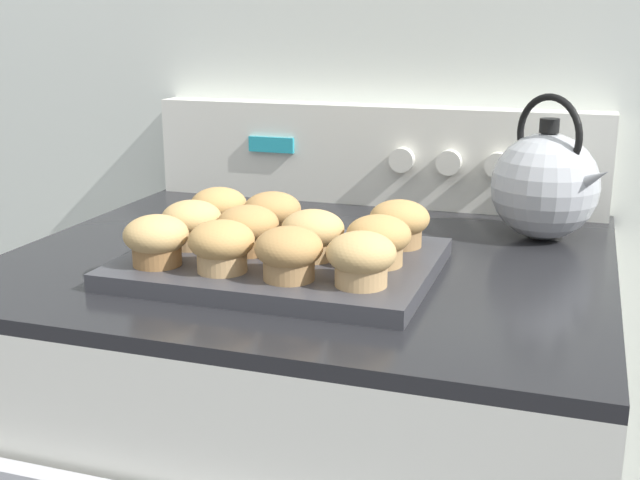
{
  "coord_description": "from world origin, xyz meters",
  "views": [
    {
      "loc": [
        0.34,
        -0.63,
        1.23
      ],
      "look_at": [
        0.04,
        0.28,
        0.96
      ],
      "focal_mm": 45.0,
      "sensor_mm": 36.0,
      "label": 1
    }
  ],
  "objects_px": {
    "muffin_r0_c1": "(222,245)",
    "muffin_r2_c0": "(219,208)",
    "muffin_r0_c0": "(156,239)",
    "muffin_r1_c3": "(379,239)",
    "muffin_pan": "(282,264)",
    "muffin_r2_c1": "(272,213)",
    "muffin_r1_c0": "(192,223)",
    "muffin_r1_c1": "(248,229)",
    "muffin_r2_c3": "(399,223)",
    "muffin_r0_c3": "(361,258)",
    "tea_kettle": "(546,184)",
    "muffin_r0_c2": "(289,253)",
    "muffin_r1_c2": "(313,233)"
  },
  "relations": [
    {
      "from": "muffin_r0_c2",
      "to": "muffin_r1_c0",
      "type": "distance_m",
      "value": 0.19
    },
    {
      "from": "muffin_r0_c1",
      "to": "tea_kettle",
      "type": "distance_m",
      "value": 0.49
    },
    {
      "from": "tea_kettle",
      "to": "muffin_r1_c0",
      "type": "bearing_deg",
      "value": -147.69
    },
    {
      "from": "muffin_r0_c2",
      "to": "muffin_r2_c1",
      "type": "distance_m",
      "value": 0.19
    },
    {
      "from": "muffin_r0_c2",
      "to": "muffin_r2_c0",
      "type": "distance_m",
      "value": 0.24
    },
    {
      "from": "muffin_pan",
      "to": "muffin_r1_c3",
      "type": "bearing_deg",
      "value": -0.51
    },
    {
      "from": "muffin_r0_c0",
      "to": "tea_kettle",
      "type": "height_order",
      "value": "tea_kettle"
    },
    {
      "from": "muffin_r0_c2",
      "to": "muffin_r2_c1",
      "type": "height_order",
      "value": "same"
    },
    {
      "from": "muffin_pan",
      "to": "muffin_r2_c1",
      "type": "distance_m",
      "value": 0.1
    },
    {
      "from": "muffin_r0_c0",
      "to": "tea_kettle",
      "type": "bearing_deg",
      "value": 39.6
    },
    {
      "from": "muffin_r2_c1",
      "to": "muffin_r2_c3",
      "type": "relative_size",
      "value": 1.0
    },
    {
      "from": "muffin_r0_c2",
      "to": "muffin_r2_c0",
      "type": "relative_size",
      "value": 1.0
    },
    {
      "from": "muffin_r0_c3",
      "to": "muffin_r1_c1",
      "type": "relative_size",
      "value": 1.0
    },
    {
      "from": "muffin_r0_c0",
      "to": "muffin_r2_c1",
      "type": "distance_m",
      "value": 0.19
    },
    {
      "from": "muffin_r0_c1",
      "to": "muffin_r2_c0",
      "type": "relative_size",
      "value": 1.0
    },
    {
      "from": "muffin_r0_c1",
      "to": "muffin_r1_c2",
      "type": "relative_size",
      "value": 1.0
    },
    {
      "from": "muffin_r1_c0",
      "to": "muffin_r2_c0",
      "type": "bearing_deg",
      "value": 91.41
    },
    {
      "from": "muffin_r0_c0",
      "to": "muffin_r1_c3",
      "type": "relative_size",
      "value": 1.0
    },
    {
      "from": "muffin_r0_c0",
      "to": "muffin_r2_c3",
      "type": "distance_m",
      "value": 0.31
    },
    {
      "from": "muffin_r2_c1",
      "to": "muffin_r0_c2",
      "type": "bearing_deg",
      "value": -62.76
    },
    {
      "from": "muffin_r0_c3",
      "to": "muffin_r2_c0",
      "type": "bearing_deg",
      "value": 146.27
    },
    {
      "from": "muffin_r1_c0",
      "to": "muffin_r2_c3",
      "type": "height_order",
      "value": "same"
    },
    {
      "from": "muffin_r2_c3",
      "to": "tea_kettle",
      "type": "height_order",
      "value": "tea_kettle"
    },
    {
      "from": "muffin_r1_c2",
      "to": "muffin_r0_c0",
      "type": "bearing_deg",
      "value": -153.2
    },
    {
      "from": "muffin_r1_c3",
      "to": "muffin_r2_c0",
      "type": "xyz_separation_m",
      "value": [
        -0.25,
        0.09,
        0.0
      ]
    },
    {
      "from": "muffin_r1_c0",
      "to": "tea_kettle",
      "type": "relative_size",
      "value": 0.37
    },
    {
      "from": "muffin_r0_c2",
      "to": "muffin_r1_c1",
      "type": "height_order",
      "value": "same"
    },
    {
      "from": "muffin_r1_c3",
      "to": "muffin_r2_c0",
      "type": "distance_m",
      "value": 0.27
    },
    {
      "from": "muffin_r0_c3",
      "to": "muffin_r2_c1",
      "type": "bearing_deg",
      "value": 136.04
    },
    {
      "from": "muffin_r0_c1",
      "to": "muffin_r0_c2",
      "type": "xyz_separation_m",
      "value": [
        0.08,
        -0.0,
        0.0
      ]
    },
    {
      "from": "muffin_r1_c3",
      "to": "muffin_r2_c0",
      "type": "relative_size",
      "value": 1.0
    },
    {
      "from": "muffin_pan",
      "to": "tea_kettle",
      "type": "height_order",
      "value": "tea_kettle"
    },
    {
      "from": "muffin_r1_c2",
      "to": "muffin_r1_c3",
      "type": "bearing_deg",
      "value": -0.95
    },
    {
      "from": "muffin_r0_c3",
      "to": "tea_kettle",
      "type": "xyz_separation_m",
      "value": [
        0.18,
        0.35,
        0.03
      ]
    },
    {
      "from": "muffin_r0_c3",
      "to": "muffin_r2_c0",
      "type": "height_order",
      "value": "same"
    },
    {
      "from": "muffin_r0_c2",
      "to": "muffin_r1_c3",
      "type": "bearing_deg",
      "value": 46.31
    },
    {
      "from": "muffin_r2_c0",
      "to": "tea_kettle",
      "type": "relative_size",
      "value": 0.37
    },
    {
      "from": "muffin_r0_c3",
      "to": "tea_kettle",
      "type": "height_order",
      "value": "tea_kettle"
    },
    {
      "from": "muffin_r1_c0",
      "to": "muffin_r1_c1",
      "type": "bearing_deg",
      "value": -2.3
    },
    {
      "from": "muffin_r1_c1",
      "to": "muffin_r2_c3",
      "type": "xyz_separation_m",
      "value": [
        0.17,
        0.09,
        0.0
      ]
    },
    {
      "from": "muffin_r2_c0",
      "to": "muffin_r2_c3",
      "type": "bearing_deg",
      "value": 0.27
    },
    {
      "from": "muffin_r2_c1",
      "to": "muffin_r2_c3",
      "type": "bearing_deg",
      "value": 1.63
    },
    {
      "from": "muffin_r0_c0",
      "to": "muffin_r2_c0",
      "type": "height_order",
      "value": "same"
    },
    {
      "from": "muffin_r1_c1",
      "to": "muffin_r1_c2",
      "type": "distance_m",
      "value": 0.09
    },
    {
      "from": "muffin_r0_c2",
      "to": "muffin_r2_c0",
      "type": "height_order",
      "value": "same"
    },
    {
      "from": "muffin_r1_c2",
      "to": "muffin_r0_c2",
      "type": "bearing_deg",
      "value": -89.07
    },
    {
      "from": "muffin_r0_c0",
      "to": "muffin_r2_c3",
      "type": "relative_size",
      "value": 1.0
    },
    {
      "from": "muffin_r1_c2",
      "to": "muffin_r2_c0",
      "type": "relative_size",
      "value": 1.0
    },
    {
      "from": "muffin_r1_c1",
      "to": "muffin_r1_c3",
      "type": "relative_size",
      "value": 1.0
    },
    {
      "from": "muffin_r0_c3",
      "to": "muffin_r2_c3",
      "type": "bearing_deg",
      "value": 88.68
    }
  ]
}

